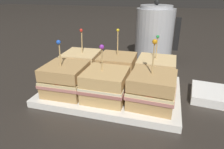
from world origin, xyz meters
name	(u,v)px	position (x,y,z in m)	size (l,w,h in m)	color
ground_plane	(112,93)	(0.00, 0.00, 0.00)	(6.00, 6.00, 0.00)	#2D2823
serving_platter	(112,90)	(0.00, 0.00, 0.01)	(0.38, 0.27, 0.02)	white
sandwich_front_left	(66,79)	(-0.11, -0.06, 0.06)	(0.11, 0.11, 0.15)	tan
sandwich_front_center	(105,85)	(0.00, -0.06, 0.06)	(0.11, 0.11, 0.14)	tan
sandwich_front_right	(152,89)	(0.12, -0.06, 0.06)	(0.12, 0.12, 0.16)	tan
sandwich_back_left	(82,64)	(-0.12, 0.06, 0.06)	(0.12, 0.12, 0.15)	#DBB77A
sandwich_back_center	(117,68)	(0.00, 0.06, 0.06)	(0.11, 0.11, 0.16)	tan
sandwich_back_right	(156,72)	(0.12, 0.06, 0.06)	(0.11, 0.11, 0.15)	#DBB77A
kettle_steel	(154,34)	(0.09, 0.33, 0.11)	(0.17, 0.15, 0.24)	#B7BABF
napkin_stack	(214,95)	(0.28, 0.05, 0.01)	(0.13, 0.13, 0.02)	white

